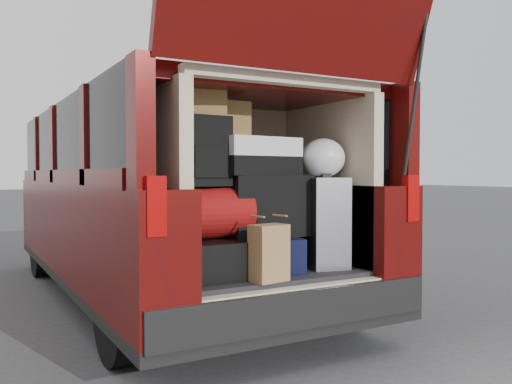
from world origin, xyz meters
TOP-DOWN VIEW (x-y plane):
  - ground at (0.00, 0.00)m, footprint 80.00×80.00m
  - minivan at (0.00, 1.86)m, footprint 1.90×5.35m
  - load_floor at (0.00, 0.28)m, footprint 1.24×1.05m
  - black_hardshell at (-0.37, 0.13)m, footprint 0.42×0.58m
  - navy_hardshell at (0.02, 0.14)m, footprint 0.51×0.58m
  - silver_roller at (0.45, 0.08)m, footprint 0.33×0.44m
  - kraft_bag at (-0.12, -0.19)m, footprint 0.24×0.17m
  - red_duffel at (-0.35, 0.15)m, footprint 0.51×0.34m
  - black_soft_case at (0.06, 0.16)m, footprint 0.56×0.35m
  - backpack at (-0.39, 0.13)m, footprint 0.31×0.21m
  - twotone_duffel at (-0.00, 0.17)m, footprint 0.58×0.35m
  - grocery_sack_lower at (-0.38, 0.15)m, footprint 0.24×0.20m
  - grocery_sack_upper at (-0.17, 0.24)m, footprint 0.23×0.19m
  - plastic_bag_right at (0.46, 0.07)m, footprint 0.35×0.33m

SIDE VIEW (x-z plane):
  - ground at x=0.00m, z-range 0.00..0.00m
  - load_floor at x=0.00m, z-range 0.00..0.55m
  - navy_hardshell at x=0.02m, z-range 0.55..0.77m
  - black_hardshell at x=-0.37m, z-range 0.55..0.78m
  - kraft_bag at x=-0.12m, z-range 0.55..0.88m
  - silver_roller at x=0.45m, z-range 0.55..1.15m
  - minivan at x=0.00m, z-range -0.47..2.29m
  - red_duffel at x=-0.35m, z-range 0.78..1.10m
  - black_soft_case at x=0.06m, z-range 0.77..1.17m
  - plastic_bag_right at x=0.46m, z-range 1.15..1.42m
  - twotone_duffel at x=0.00m, z-range 1.17..1.41m
  - backpack at x=-0.39m, z-range 1.10..1.53m
  - grocery_sack_upper at x=-0.17m, z-range 1.41..1.64m
  - grocery_sack_lower at x=-0.38m, z-range 1.53..1.73m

